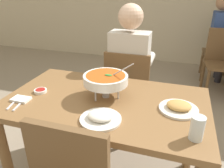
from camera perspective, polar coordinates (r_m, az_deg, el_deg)
name	(u,v)px	position (r m, az deg, el deg)	size (l,w,h in m)	color
dining_table_main	(105,114)	(1.55, -1.69, -7.62)	(1.35, 0.80, 0.75)	brown
chair_diner_main	(128,89)	(2.19, 4.26, -1.21)	(0.44, 0.44, 0.90)	brown
diner_main	(130,65)	(2.13, 4.67, 4.88)	(0.40, 0.45, 1.31)	#2D2D38
curry_bowl	(106,79)	(1.48, -1.65, 1.17)	(0.33, 0.30, 0.26)	silver
rice_plate	(101,117)	(1.28, -2.97, -8.57)	(0.24, 0.24, 0.06)	white
appetizer_plate	(179,107)	(1.43, 16.81, -5.75)	(0.24, 0.24, 0.06)	white
sauce_dish	(41,91)	(1.67, -17.95, -1.66)	(0.09, 0.09, 0.02)	white
napkin_folded	(21,99)	(1.60, -22.42, -3.64)	(0.12, 0.08, 0.02)	white
fork_utensil	(13,103)	(1.59, -24.07, -4.44)	(0.01, 0.17, 0.01)	silver
spoon_utensil	(20,104)	(1.56, -22.67, -4.77)	(0.01, 0.17, 0.01)	silver
drink_glass	(197,129)	(1.19, 21.04, -10.85)	(0.07, 0.07, 0.13)	silver
chair_bg_middle	(224,49)	(3.94, 26.98, 8.04)	(0.45, 0.45, 0.90)	brown
chair_bg_right	(222,58)	(3.44, 26.49, 5.97)	(0.48, 0.48, 0.90)	brown
patron_bg_middle	(220,34)	(3.83, 26.17, 11.46)	(0.45, 0.40, 1.31)	#2D2D38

